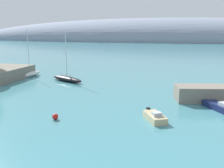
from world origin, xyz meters
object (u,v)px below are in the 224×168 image
at_px(sailboat_black_mid_mooring, 67,79).
at_px(sailboat_white_near_shore, 30,74).
at_px(motorboat_navy_outer, 220,107).
at_px(mooring_buoy_red, 55,117).
at_px(motorboat_sand_foreground, 155,117).

bearing_deg(sailboat_black_mid_mooring, sailboat_white_near_shore, -167.87).
bearing_deg(motorboat_navy_outer, sailboat_black_mid_mooring, -146.66).
bearing_deg(mooring_buoy_red, sailboat_black_mid_mooring, 111.23).
relative_size(motorboat_sand_foreground, motorboat_navy_outer, 0.77).
bearing_deg(mooring_buoy_red, motorboat_navy_outer, 24.86).
relative_size(sailboat_white_near_shore, sailboat_black_mid_mooring, 1.07).
relative_size(sailboat_black_mid_mooring, motorboat_sand_foreground, 2.36).
distance_m(sailboat_white_near_shore, motorboat_navy_outer, 39.02).
xyz_separation_m(sailboat_black_mid_mooring, motorboat_navy_outer, (26.30, -11.89, -0.12)).
bearing_deg(motorboat_navy_outer, mooring_buoy_red, -97.47).
xyz_separation_m(sailboat_white_near_shore, motorboat_sand_foreground, (28.65, -20.48, -0.21)).
distance_m(motorboat_navy_outer, mooring_buoy_red, 20.25).
distance_m(sailboat_white_near_shore, mooring_buoy_red, 29.15).
height_order(sailboat_white_near_shore, motorboat_sand_foreground, sailboat_white_near_shore).
height_order(sailboat_white_near_shore, mooring_buoy_red, sailboat_white_near_shore).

